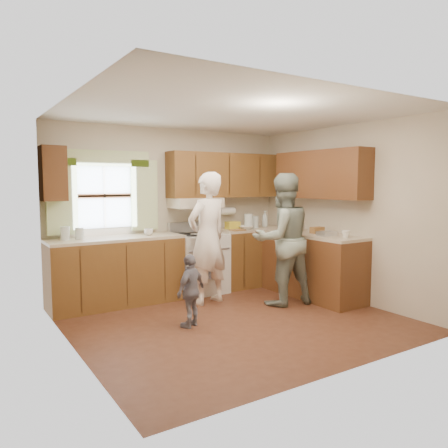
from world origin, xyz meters
TOP-DOWN VIEW (x-y plane):
  - room at (0.00, 0.00)m, footprint 3.80×3.80m
  - kitchen_fixtures at (0.61, 1.08)m, footprint 3.80×2.25m
  - stove at (0.30, 1.44)m, footprint 0.76×0.67m
  - woman_left at (0.11, 0.85)m, footprint 0.75×0.58m
  - woman_right at (0.96, 0.25)m, footprint 0.96×0.80m
  - child at (-0.57, 0.08)m, footprint 0.54×0.42m

SIDE VIEW (x-z plane):
  - child at x=-0.57m, z-range 0.00..0.86m
  - stove at x=0.30m, z-range -0.07..1.00m
  - kitchen_fixtures at x=0.61m, z-range -0.24..1.91m
  - woman_right at x=0.96m, z-range 0.00..1.81m
  - woman_left at x=0.11m, z-range 0.00..1.83m
  - room at x=0.00m, z-range -0.65..3.15m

